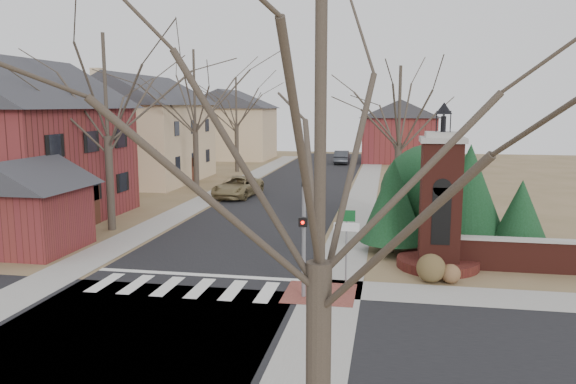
% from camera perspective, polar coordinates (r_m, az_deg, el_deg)
% --- Properties ---
extents(ground, '(120.00, 120.00, 0.00)m').
position_cam_1_polar(ground, '(19.67, -11.37, -10.23)').
color(ground, brown).
rests_on(ground, ground).
extents(main_street, '(8.00, 70.00, 0.01)m').
position_cam_1_polar(main_street, '(40.37, 0.17, -0.25)').
color(main_street, black).
rests_on(main_street, ground).
extents(cross_street, '(120.00, 8.00, 0.01)m').
position_cam_1_polar(cross_street, '(17.10, -15.16, -13.32)').
color(cross_street, black).
rests_on(cross_street, ground).
extents(crosswalk_zone, '(8.00, 2.20, 0.02)m').
position_cam_1_polar(crosswalk_zone, '(20.38, -10.53, -9.50)').
color(crosswalk_zone, silver).
rests_on(crosswalk_zone, ground).
extents(stop_bar, '(8.00, 0.35, 0.02)m').
position_cam_1_polar(stop_bar, '(21.72, -9.12, -8.31)').
color(stop_bar, silver).
rests_on(stop_bar, ground).
extents(sidewalk_right_main, '(2.00, 60.00, 0.02)m').
position_cam_1_polar(sidewalk_right_main, '(39.80, 7.56, -0.45)').
color(sidewalk_right_main, gray).
rests_on(sidewalk_right_main, ground).
extents(sidewalk_left, '(2.00, 60.00, 0.02)m').
position_cam_1_polar(sidewalk_left, '(41.59, -6.90, -0.04)').
color(sidewalk_left, gray).
rests_on(sidewalk_left, ground).
extents(curb_apron, '(2.40, 2.40, 0.02)m').
position_cam_1_polar(curb_apron, '(19.44, 3.25, -10.26)').
color(curb_apron, brown).
rests_on(curb_apron, ground).
extents(traffic_signal_pole, '(0.28, 0.41, 4.50)m').
position_cam_1_polar(traffic_signal_pole, '(18.41, 1.61, -3.02)').
color(traffic_signal_pole, slate).
rests_on(traffic_signal_pole, ground).
extents(sign_post, '(0.90, 0.07, 2.75)m').
position_cam_1_polar(sign_post, '(19.78, 5.94, -4.12)').
color(sign_post, slate).
rests_on(sign_post, ground).
extents(brick_gate_monument, '(3.20, 3.20, 6.47)m').
position_cam_1_polar(brick_gate_monument, '(22.72, 15.15, -2.14)').
color(brick_gate_monument, '#501F17').
rests_on(brick_gate_monument, ground).
extents(brick_garden_wall, '(7.50, 0.50, 1.30)m').
position_cam_1_polar(brick_garden_wall, '(23.86, 25.88, -5.91)').
color(brick_garden_wall, '#501F17').
rests_on(brick_garden_wall, ground).
extents(house_brick_left, '(9.80, 11.80, 9.42)m').
position_cam_1_polar(house_brick_left, '(33.85, -26.08, 5.04)').
color(house_brick_left, maroon).
rests_on(house_brick_left, ground).
extents(house_stucco_left, '(9.80, 12.80, 9.28)m').
position_cam_1_polar(house_stucco_left, '(48.80, -14.66, 6.45)').
color(house_stucco_left, tan).
rests_on(house_stucco_left, ground).
extents(garage_left, '(4.80, 4.80, 4.29)m').
position_cam_1_polar(garage_left, '(27.03, -24.93, -0.79)').
color(garage_left, maroon).
rests_on(garage_left, ground).
extents(house_distant_left, '(10.80, 8.80, 8.53)m').
position_cam_1_polar(house_distant_left, '(67.99, -5.99, 6.98)').
color(house_distant_left, tan).
rests_on(house_distant_left, ground).
extents(house_distant_right, '(8.80, 8.80, 7.30)m').
position_cam_1_polar(house_distant_right, '(65.30, 11.22, 6.26)').
color(house_distant_right, maroon).
rests_on(house_distant_right, ground).
extents(evergreen_near, '(2.80, 2.80, 4.10)m').
position_cam_1_polar(evergreen_near, '(24.58, 10.60, -0.85)').
color(evergreen_near, '#473D33').
rests_on(evergreen_near, ground).
extents(evergreen_mid, '(3.40, 3.40, 4.70)m').
position_cam_1_polar(evergreen_mid, '(25.96, 17.91, 0.05)').
color(evergreen_mid, '#473D33').
rests_on(evergreen_mid, ground).
extents(evergreen_far, '(2.40, 2.40, 3.30)m').
position_cam_1_polar(evergreen_far, '(25.45, 22.59, -1.97)').
color(evergreen_far, '#473D33').
rests_on(evergreen_far, ground).
extents(evergreen_mass, '(4.80, 4.80, 4.80)m').
position_cam_1_polar(evergreen_mass, '(27.11, 14.39, 0.13)').
color(evergreen_mass, '#113317').
rests_on(evergreen_mass, ground).
extents(bare_tree_0, '(8.05, 8.05, 11.15)m').
position_cam_1_polar(bare_tree_0, '(29.78, -18.12, 10.95)').
color(bare_tree_0, '#473D33').
rests_on(bare_tree_0, ground).
extents(bare_tree_1, '(8.40, 8.40, 11.64)m').
position_cam_1_polar(bare_tree_1, '(41.71, -9.51, 10.99)').
color(bare_tree_1, '#473D33').
rests_on(bare_tree_1, ground).
extents(bare_tree_2, '(7.35, 7.35, 10.19)m').
position_cam_1_polar(bare_tree_2, '(54.23, -5.29, 9.47)').
color(bare_tree_2, '#473D33').
rests_on(bare_tree_2, ground).
extents(bare_tree_3, '(7.00, 7.00, 9.70)m').
position_cam_1_polar(bare_tree_3, '(33.25, 11.29, 9.21)').
color(bare_tree_3, '#473D33').
rests_on(bare_tree_3, ground).
extents(bare_tree_4, '(6.65, 6.65, 9.21)m').
position_cam_1_polar(bare_tree_4, '(8.31, 3.33, 8.76)').
color(bare_tree_4, '#473D33').
rests_on(bare_tree_4, ground).
extents(pickup_truck, '(2.92, 5.36, 1.43)m').
position_cam_1_polar(pickup_truck, '(39.38, -5.14, 0.53)').
color(pickup_truck, olive).
rests_on(pickup_truck, ground).
extents(distant_car, '(1.64, 4.43, 1.45)m').
position_cam_1_polar(distant_car, '(62.04, 5.49, 3.55)').
color(distant_car, '#383A40').
rests_on(distant_car, ground).
extents(dry_shrub_left, '(1.05, 1.05, 1.05)m').
position_cam_1_polar(dry_shrub_left, '(21.13, 14.32, -7.50)').
color(dry_shrub_left, brown).
rests_on(dry_shrub_left, ground).
extents(dry_shrub_right, '(0.70, 0.70, 0.70)m').
position_cam_1_polar(dry_shrub_right, '(21.24, 16.20, -7.98)').
color(dry_shrub_right, brown).
rests_on(dry_shrub_right, ground).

